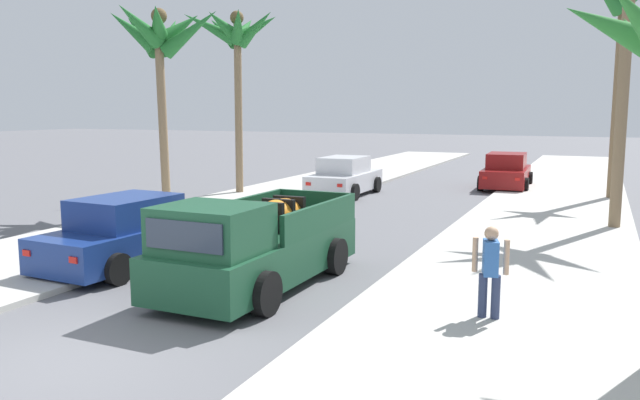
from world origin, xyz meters
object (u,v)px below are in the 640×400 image
object	(u,v)px
palm_tree_left_fore	(622,17)
pedestrian	(490,269)
palm_tree_left_back	(159,39)
palm_tree_right_back	(235,38)
car_right_near	(129,234)
pickup_truck	(255,246)
car_left_near	(345,177)
car_left_mid	(506,172)

from	to	relation	value
palm_tree_left_fore	pedestrian	xyz separation A→B (m)	(-1.90, -16.02, -5.80)
palm_tree_left_back	palm_tree_right_back	bearing A→B (deg)	89.61
palm_tree_left_back	car_right_near	bearing A→B (deg)	-58.12
pickup_truck	pedestrian	bearing A→B (deg)	-4.27
palm_tree_right_back	pedestrian	size ratio (longest dim) A/B	4.56
car_left_near	car_left_mid	xyz separation A→B (m)	(5.60, 4.81, 0.00)
car_left_near	pedestrian	xyz separation A→B (m)	(7.79, -13.36, 0.20)
car_left_near	palm_tree_left_fore	world-z (taller)	palm_tree_left_fore
palm_tree_left_fore	pickup_truck	bearing A→B (deg)	-111.92
pickup_truck	palm_tree_left_back	xyz separation A→B (m)	(-7.33, 6.75, 4.84)
palm_tree_left_fore	palm_tree_right_back	size ratio (longest dim) A/B	1.15
car_left_near	palm_tree_right_back	xyz separation A→B (m)	(-3.93, -1.65, 5.44)
palm_tree_left_back	car_left_mid	bearing A→B (deg)	49.23
car_left_mid	palm_tree_right_back	size ratio (longest dim) A/B	0.59
pedestrian	palm_tree_left_fore	bearing A→B (deg)	83.24
pickup_truck	pedestrian	xyz separation A→B (m)	(4.42, -0.33, 0.10)
car_left_mid	palm_tree_left_fore	distance (m)	7.57
pickup_truck	car_left_mid	size ratio (longest dim) A/B	1.21
palm_tree_left_fore	palm_tree_left_back	distance (m)	16.35
pedestrian	palm_tree_left_back	bearing A→B (deg)	148.91
palm_tree_left_back	pedestrian	world-z (taller)	palm_tree_left_back
car_left_near	palm_tree_right_back	distance (m)	6.91
pickup_truck	palm_tree_right_back	size ratio (longest dim) A/B	0.72
pedestrian	palm_tree_right_back	bearing A→B (deg)	135.01
pickup_truck	palm_tree_left_back	world-z (taller)	palm_tree_left_back
car_left_mid	palm_tree_left_fore	xyz separation A→B (m)	(4.09, -2.15, 6.00)
car_left_mid	pedestrian	size ratio (longest dim) A/B	2.71
pickup_truck	pedestrian	world-z (taller)	pickup_truck
car_right_near	palm_tree_right_back	size ratio (longest dim) A/B	0.60
car_left_near	car_right_near	distance (m)	12.63
car_left_near	car_left_mid	size ratio (longest dim) A/B	0.99
car_left_near	palm_tree_left_back	world-z (taller)	palm_tree_left_back
palm_tree_left_fore	car_right_near	bearing A→B (deg)	-122.39
palm_tree_right_back	car_right_near	bearing A→B (deg)	-70.36
palm_tree_left_fore	palm_tree_left_back	xyz separation A→B (m)	(-13.65, -8.94, -1.06)
car_right_near	car_left_mid	distance (m)	18.32
pickup_truck	palm_tree_left_back	bearing A→B (deg)	137.35
pedestrian	car_right_near	bearing A→B (deg)	174.62
car_left_mid	car_right_near	bearing A→B (deg)	-107.84
pickup_truck	car_left_near	bearing A→B (deg)	104.51
car_left_mid	palm_tree_right_back	bearing A→B (deg)	-145.86
car_right_near	pickup_truck	bearing A→B (deg)	-6.82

